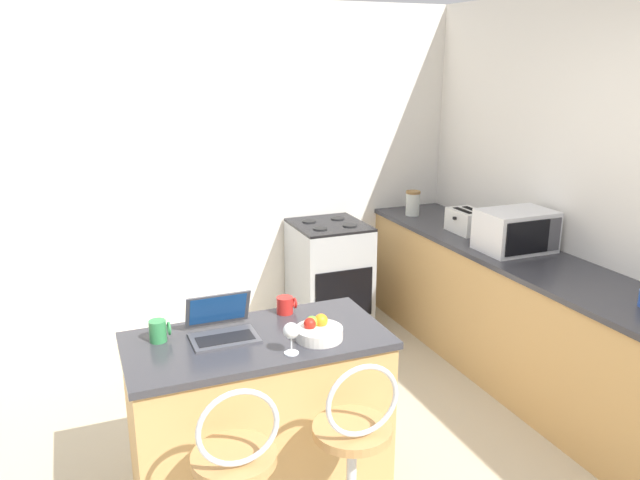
{
  "coord_description": "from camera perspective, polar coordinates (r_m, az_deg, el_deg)",
  "views": [
    {
      "loc": [
        -1.13,
        -2.01,
        2.17
      ],
      "look_at": [
        0.37,
        1.69,
        1.0
      ],
      "focal_mm": 35.0,
      "sensor_mm": 36.0,
      "label": 1
    }
  ],
  "objects": [
    {
      "name": "storage_jar",
      "position": [
        5.28,
        8.48,
        3.37
      ],
      "size": [
        0.12,
        0.12,
        0.21
      ],
      "color": "silver",
      "rests_on": "counter_right"
    },
    {
      "name": "stove_range",
      "position": [
        5.1,
        0.83,
        -3.4
      ],
      "size": [
        0.56,
        0.61,
        0.91
      ],
      "color": "#9EA3A8",
      "rests_on": "ground_plane"
    },
    {
      "name": "wine_glass_short",
      "position": [
        2.79,
        -2.65,
        -8.4
      ],
      "size": [
        0.07,
        0.07,
        0.15
      ],
      "color": "silver",
      "rests_on": "breakfast_bar"
    },
    {
      "name": "toaster",
      "position": [
        4.83,
        13.3,
        1.69
      ],
      "size": [
        0.23,
        0.3,
        0.18
      ],
      "color": "silver",
      "rests_on": "counter_right"
    },
    {
      "name": "laptop",
      "position": [
        3.02,
        -8.99,
        -7.71
      ],
      "size": [
        0.31,
        0.26,
        0.2
      ],
      "color": "#47474C",
      "rests_on": "breakfast_bar"
    },
    {
      "name": "wall_back",
      "position": [
        4.98,
        -8.62,
        6.07
      ],
      "size": [
        12.0,
        0.06,
        2.6
      ],
      "color": "silver",
      "rests_on": "ground_plane"
    },
    {
      "name": "breakfast_bar",
      "position": [
        3.21,
        -5.56,
        -16.12
      ],
      "size": [
        1.23,
        0.62,
        0.9
      ],
      "color": "tan",
      "rests_on": "ground_plane"
    },
    {
      "name": "counter_right",
      "position": [
        4.51,
        17.96,
        -6.94
      ],
      "size": [
        0.64,
        3.26,
        0.9
      ],
      "color": "tan",
      "rests_on": "ground_plane"
    },
    {
      "name": "fruit_bowl",
      "position": [
        2.95,
        -0.16,
        -8.33
      ],
      "size": [
        0.22,
        0.22,
        0.11
      ],
      "color": "silver",
      "rests_on": "breakfast_bar"
    },
    {
      "name": "mug_red",
      "position": [
        3.23,
        -3.18,
        -5.96
      ],
      "size": [
        0.1,
        0.08,
        0.09
      ],
      "color": "red",
      "rests_on": "breakfast_bar"
    },
    {
      "name": "bar_stool_far",
      "position": [
        2.85,
        3.06,
        -20.24
      ],
      "size": [
        0.4,
        0.4,
        1.01
      ],
      "color": "silver",
      "rests_on": "ground_plane"
    },
    {
      "name": "microwave",
      "position": [
        4.44,
        17.48,
        0.82
      ],
      "size": [
        0.49,
        0.35,
        0.28
      ],
      "color": "silver",
      "rests_on": "counter_right"
    },
    {
      "name": "mug_green",
      "position": [
        3.01,
        -14.54,
        -8.04
      ],
      "size": [
        0.1,
        0.08,
        0.1
      ],
      "color": "#338447",
      "rests_on": "breakfast_bar"
    }
  ]
}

